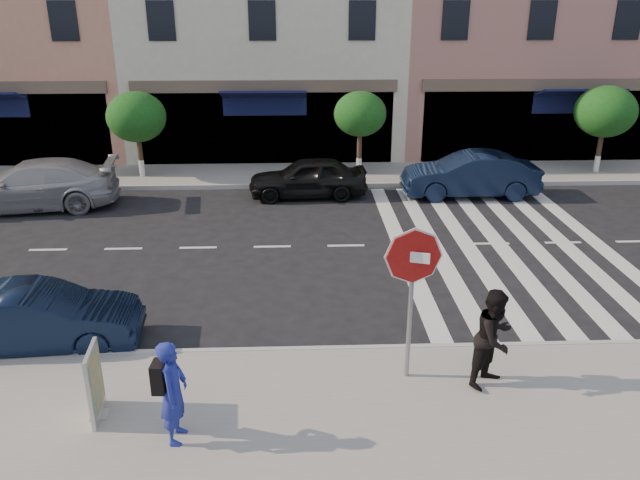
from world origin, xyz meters
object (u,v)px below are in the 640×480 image
(car_near_mid, at_px, (38,318))
(car_far_left, at_px, (32,185))
(car_far_mid, at_px, (308,177))
(photographer, at_px, (174,392))
(poster_board, at_px, (95,384))
(stop_sign, at_px, (413,272))
(car_far_right, at_px, (470,175))
(walker, at_px, (495,338))

(car_near_mid, height_order, car_far_left, car_far_left)
(car_far_mid, bearing_deg, photographer, -12.35)
(photographer, height_order, poster_board, photographer)
(stop_sign, relative_size, car_far_right, 0.61)
(stop_sign, distance_m, car_near_mid, 7.15)
(walker, xyz_separation_m, car_far_left, (-11.64, 10.34, -0.26))
(stop_sign, xyz_separation_m, car_far_left, (-10.24, 10.09, -1.37))
(stop_sign, bearing_deg, car_far_right, 87.58)
(walker, xyz_separation_m, car_near_mid, (-8.22, 1.74, -0.40))
(walker, relative_size, car_near_mid, 0.46)
(photographer, xyz_separation_m, car_near_mid, (-3.12, 2.99, -0.35))
(photographer, height_order, walker, walker)
(walker, xyz_separation_m, poster_board, (-6.42, -0.67, -0.29))
(photographer, bearing_deg, car_far_right, -28.12)
(car_far_left, bearing_deg, car_far_right, 85.88)
(stop_sign, bearing_deg, photographer, -140.42)
(stop_sign, relative_size, walker, 1.58)
(car_far_left, height_order, car_far_right, car_far_left)
(car_far_mid, bearing_deg, car_near_mid, -31.62)
(stop_sign, relative_size, poster_board, 2.29)
(stop_sign, relative_size, car_far_left, 0.52)
(poster_board, xyz_separation_m, car_far_right, (8.97, 11.77, 0.00))
(walker, bearing_deg, car_far_mid, 63.07)
(poster_board, height_order, car_far_left, car_far_left)
(walker, bearing_deg, car_near_mid, 126.66)
(walker, height_order, car_far_right, walker)
(poster_board, bearing_deg, car_far_mid, 68.49)
(photographer, height_order, car_far_mid, photographer)
(stop_sign, distance_m, walker, 1.80)
(photographer, relative_size, car_far_right, 0.37)
(car_far_left, bearing_deg, car_near_mid, 14.47)
(car_far_left, bearing_deg, poster_board, 18.14)
(car_far_left, bearing_deg, photographer, 22.23)
(photographer, bearing_deg, walker, -72.60)
(poster_board, bearing_deg, photographer, -28.68)
(walker, bearing_deg, car_far_left, 96.99)
(car_far_mid, height_order, car_far_right, car_far_right)
(stop_sign, relative_size, photographer, 1.68)
(stop_sign, relative_size, car_near_mid, 0.73)
(poster_board, relative_size, car_near_mid, 0.32)
(walker, bearing_deg, car_far_right, 35.70)
(walker, relative_size, car_far_left, 0.33)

